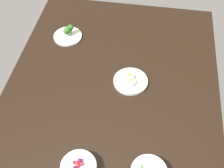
# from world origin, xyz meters

# --- Properties ---
(dining_table) EXTENTS (1.46, 1.12, 0.04)m
(dining_table) POSITION_xyz_m (0.00, 0.00, 0.02)
(dining_table) COLOR black
(dining_table) RESTS_ON ground
(plate_broccoli) EXTENTS (0.17, 0.17, 0.07)m
(plate_broccoli) POSITION_xyz_m (-0.34, -0.33, 0.06)
(plate_broccoli) COLOR silver
(plate_broccoli) RESTS_ON dining_table
(bowl_berries) EXTENTS (0.15, 0.15, 0.06)m
(bowl_berries) POSITION_xyz_m (0.47, -0.07, 0.07)
(bowl_berries) COLOR silver
(bowl_berries) RESTS_ON dining_table
(plate_eggs) EXTENTS (0.18, 0.18, 0.05)m
(plate_eggs) POSITION_xyz_m (-0.04, 0.09, 0.05)
(plate_eggs) COLOR silver
(plate_eggs) RESTS_ON dining_table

